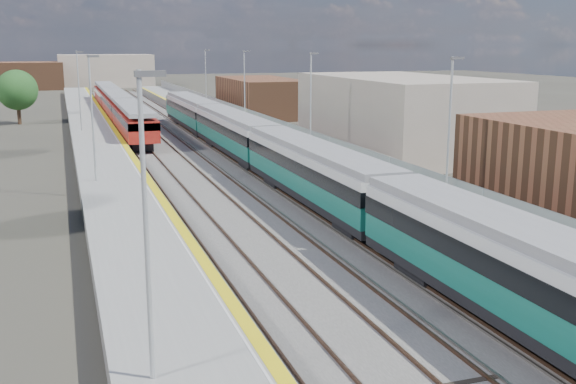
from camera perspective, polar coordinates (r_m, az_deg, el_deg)
ground at (r=59.39m, az=-6.81°, el=3.48°), size 320.00×320.00×0.00m
ballast_bed at (r=61.42m, az=-9.35°, el=3.72°), size 10.50×155.00×0.06m
tracks at (r=63.14m, az=-9.07°, el=4.04°), size 8.96×160.00×0.17m
platform_right at (r=62.96m, az=-2.57°, el=4.55°), size 4.70×155.00×8.52m
platform_left at (r=60.65m, az=-15.73°, el=3.78°), size 4.30×155.00×8.52m
buildings at (r=146.23m, az=-21.51°, el=12.15°), size 72.00×185.50×40.00m
green_train at (r=46.80m, az=-1.73°, el=3.78°), size 2.70×75.33×2.97m
red_train at (r=84.11m, az=-14.25°, el=7.15°), size 2.67×54.31×3.38m
tree_c at (r=84.67m, az=-21.96°, el=8.01°), size 4.65×4.65×6.31m
tree_d at (r=75.56m, az=9.48°, el=8.09°), size 4.32×4.32×5.86m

